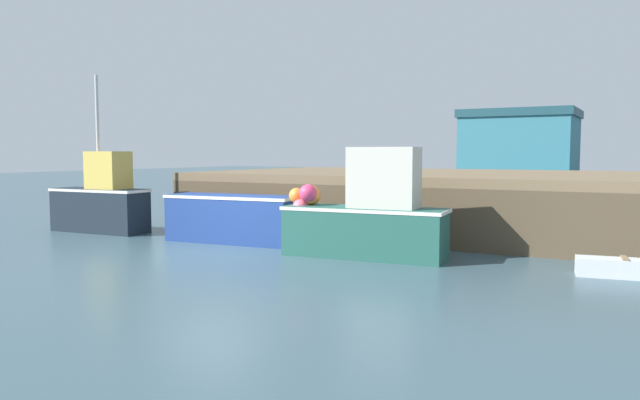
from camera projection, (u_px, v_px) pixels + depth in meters
name	position (u px, v px, depth m)	size (l,w,h in m)	color
ground	(214.00, 255.00, 14.49)	(120.00, 160.00, 0.10)	#38515B
pier	(430.00, 181.00, 18.81)	(14.36, 8.76, 1.79)	brown
fishing_boat_near_left	(101.00, 201.00, 18.24)	(3.25, 1.21, 4.74)	#19232D
fishing_boat_near_right	(232.00, 217.00, 16.16)	(3.80, 1.45, 1.28)	navy
fishing_boat_mid	(366.00, 216.00, 13.77)	(3.90, 1.44, 2.53)	#23564C
rowboat	(624.00, 268.00, 11.58)	(1.80, 0.82, 0.40)	silver
warehouse	(520.00, 150.00, 38.41)	(6.86, 5.86, 5.13)	#2D6B7A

